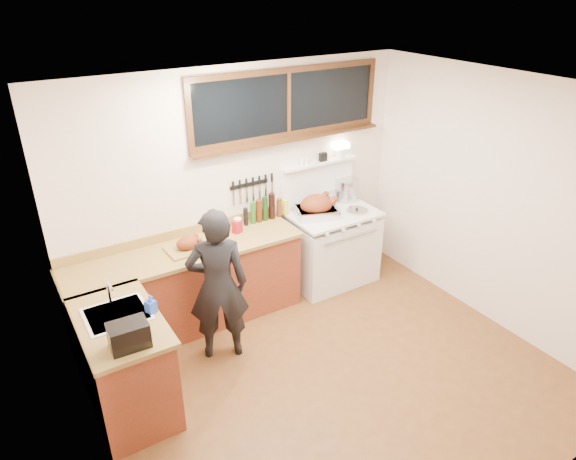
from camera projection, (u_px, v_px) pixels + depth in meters
ground_plane at (331, 376)px, 4.83m from camera, size 4.00×3.50×0.02m
room_shell at (339, 216)px, 4.09m from camera, size 4.10×3.60×2.65m
counter_back at (188, 287)px, 5.34m from camera, size 2.44×0.64×1.00m
counter_left at (125, 364)px, 4.29m from camera, size 0.64×1.09×0.90m
sink_unit at (118, 320)px, 4.18m from camera, size 0.50×0.45×0.37m
vintage_stove at (331, 245)px, 6.16m from camera, size 1.02×0.74×1.61m
back_window at (289, 111)px, 5.49m from camera, size 2.32×0.13×0.77m
left_doorway at (117, 413)px, 2.98m from camera, size 0.02×1.04×2.17m
knife_strip at (251, 185)px, 5.61m from camera, size 0.52×0.03×0.28m
man at (218, 286)px, 4.77m from camera, size 0.67×0.55×1.56m
soap_bottle at (150, 304)px, 4.15m from camera, size 0.10×0.10×0.17m
toaster at (129, 335)px, 3.76m from camera, size 0.29×0.21×0.20m
cutting_board at (188, 245)px, 5.12m from camera, size 0.44×0.34×0.14m
roast_turkey at (317, 207)px, 5.83m from camera, size 0.57×0.49×0.26m
stockpot at (347, 189)px, 6.24m from camera, size 0.37×0.37×0.27m
saucepan at (329, 199)px, 6.15m from camera, size 0.18×0.30×0.13m
pot_lid at (357, 211)px, 5.97m from camera, size 0.32×0.32×0.04m
coffee_tin at (237, 227)px, 5.46m from camera, size 0.11×0.10×0.14m
pitcher at (238, 225)px, 5.48m from camera, size 0.10×0.10×0.16m
bottle_cluster at (266, 209)px, 5.72m from camera, size 0.57×0.07×0.30m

